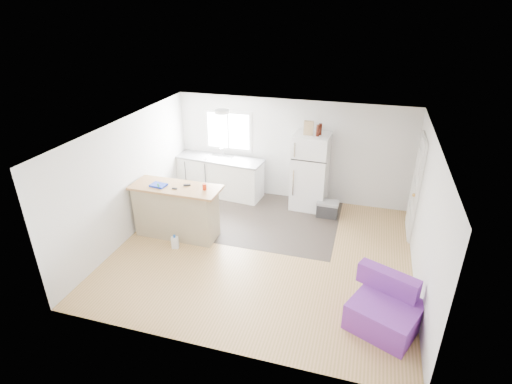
% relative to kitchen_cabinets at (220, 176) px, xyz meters
% --- Properties ---
extents(room, '(5.51, 5.01, 2.41)m').
position_rel_kitchen_cabinets_xyz_m(room, '(1.68, -2.17, 0.71)').
color(room, '#A37F44').
rests_on(room, ground).
extents(vinyl_zone, '(4.05, 2.50, 0.00)m').
position_rel_kitchen_cabinets_xyz_m(vinyl_zone, '(0.96, -0.92, -0.48)').
color(vinyl_zone, '#342D27').
rests_on(vinyl_zone, floor).
extents(window, '(1.18, 0.06, 0.98)m').
position_rel_kitchen_cabinets_xyz_m(window, '(0.13, 0.32, 1.06)').
color(window, white).
rests_on(window, back_wall).
extents(interior_door, '(0.11, 0.92, 2.10)m').
position_rel_kitchen_cabinets_xyz_m(interior_door, '(4.40, -0.62, 0.53)').
color(interior_door, white).
rests_on(interior_door, right_wall).
extents(ceiling_fixture, '(0.30, 0.30, 0.07)m').
position_rel_kitchen_cabinets_xyz_m(ceiling_fixture, '(0.48, -0.97, 1.87)').
color(ceiling_fixture, white).
rests_on(ceiling_fixture, ceiling).
extents(kitchen_cabinets, '(2.20, 0.88, 1.24)m').
position_rel_kitchen_cabinets_xyz_m(kitchen_cabinets, '(0.00, 0.00, 0.00)').
color(kitchen_cabinets, white).
rests_on(kitchen_cabinets, floor).
extents(peninsula, '(1.79, 0.70, 1.10)m').
position_rel_kitchen_cabinets_xyz_m(peninsula, '(-0.15, -2.05, 0.07)').
color(peninsula, tan).
rests_on(peninsula, floor).
extents(refrigerator, '(0.81, 0.77, 1.76)m').
position_rel_kitchen_cabinets_xyz_m(refrigerator, '(2.21, -0.05, 0.39)').
color(refrigerator, white).
rests_on(refrigerator, floor).
extents(cooler, '(0.48, 0.33, 0.37)m').
position_rel_kitchen_cabinets_xyz_m(cooler, '(2.70, -0.41, -0.30)').
color(cooler, '#2A2A2C').
rests_on(cooler, floor).
extents(purple_seat, '(1.19, 1.19, 0.76)m').
position_rel_kitchen_cabinets_xyz_m(purple_seat, '(3.92, -3.51, -0.21)').
color(purple_seat, purple).
rests_on(purple_seat, floor).
extents(cleaner_jug, '(0.15, 0.13, 0.29)m').
position_rel_kitchen_cabinets_xyz_m(cleaner_jug, '(0.01, -2.53, -0.36)').
color(cleaner_jug, silver).
rests_on(cleaner_jug, floor).
extents(mop, '(0.23, 0.34, 1.22)m').
position_rel_kitchen_cabinets_xyz_m(mop, '(-0.45, -2.18, -0.25)').
color(mop, green).
rests_on(mop, floor).
extents(red_cup, '(0.09, 0.09, 0.12)m').
position_rel_kitchen_cabinets_xyz_m(red_cup, '(0.48, -2.03, 0.67)').
color(red_cup, red).
rests_on(red_cup, peninsula).
extents(blue_tray, '(0.32, 0.26, 0.04)m').
position_rel_kitchen_cabinets_xyz_m(blue_tray, '(-0.45, -2.13, 0.63)').
color(blue_tray, '#132CBB').
rests_on(blue_tray, peninsula).
extents(tool_a, '(0.15, 0.10, 0.03)m').
position_rel_kitchen_cabinets_xyz_m(tool_a, '(0.08, -1.96, 0.63)').
color(tool_a, black).
rests_on(tool_a, peninsula).
extents(tool_b, '(0.10, 0.04, 0.03)m').
position_rel_kitchen_cabinets_xyz_m(tool_b, '(-0.08, -2.17, 0.62)').
color(tool_b, black).
rests_on(tool_b, peninsula).
extents(cardboard_box, '(0.20, 0.10, 0.30)m').
position_rel_kitchen_cabinets_xyz_m(cardboard_box, '(2.12, -0.11, 1.42)').
color(cardboard_box, tan).
rests_on(cardboard_box, refrigerator).
extents(bottle_left, '(0.08, 0.08, 0.25)m').
position_rel_kitchen_cabinets_xyz_m(bottle_left, '(2.33, -0.16, 1.40)').
color(bottle_left, '#37110A').
rests_on(bottle_left, refrigerator).
extents(bottle_right, '(0.08, 0.08, 0.25)m').
position_rel_kitchen_cabinets_xyz_m(bottle_right, '(2.37, -0.04, 1.40)').
color(bottle_right, '#37110A').
rests_on(bottle_right, refrigerator).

